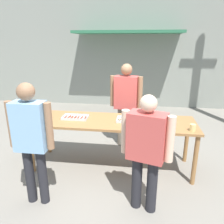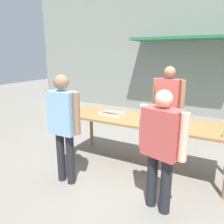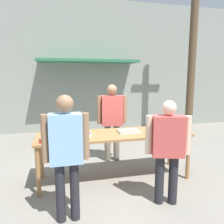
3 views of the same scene
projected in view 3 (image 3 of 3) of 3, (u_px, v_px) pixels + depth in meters
name	position (u px, v px, depth m)	size (l,w,h in m)	color
ground_plane	(114.00, 178.00, 4.14)	(24.00, 24.00, 0.00)	gray
building_facade_back	(86.00, 66.00, 7.60)	(12.00, 1.11, 4.50)	gray
serving_table	(114.00, 138.00, 4.01)	(2.78, 0.82, 0.87)	olive
food_tray_sausages	(79.00, 135.00, 3.87)	(0.44, 0.26, 0.04)	silver
food_tray_buns	(129.00, 131.00, 4.08)	(0.41, 0.26, 0.06)	silver
condiment_jar_mustard	(41.00, 141.00, 3.41)	(0.06, 0.06, 0.08)	#B22319
condiment_jar_ketchup	(47.00, 140.00, 3.43)	(0.06, 0.06, 0.08)	gold
beer_cup	(184.00, 130.00, 4.01)	(0.09, 0.09, 0.11)	#DBC67A
person_server_behind_table	(112.00, 116.00, 4.85)	(0.66, 0.30, 1.73)	#756B5B
person_customer_holding_hotdog	(66.00, 148.00, 2.77)	(0.60, 0.23, 1.68)	#232328
person_customer_with_cup	(168.00, 145.00, 3.19)	(0.63, 0.37, 1.57)	#232328
utility_pole	(193.00, 46.00, 6.61)	(1.10, 0.23, 5.52)	brown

